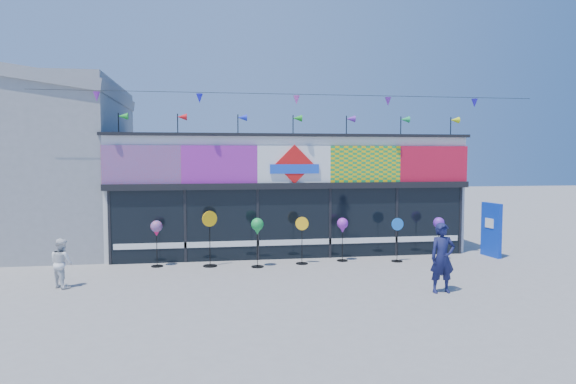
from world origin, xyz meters
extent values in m
plane|color=gray|center=(0.00, 0.00, 0.00)|extent=(80.00, 80.00, 0.00)
cube|color=white|center=(0.00, 6.00, 2.00)|extent=(12.00, 5.00, 4.00)
cube|color=black|center=(0.00, 3.44, 1.15)|extent=(11.60, 0.12, 2.30)
cube|color=black|center=(0.00, 3.40, 2.40)|extent=(12.00, 0.30, 0.20)
cube|color=white|center=(0.00, 3.41, 0.55)|extent=(11.40, 0.10, 0.18)
cube|color=black|center=(0.00, 6.00, 4.05)|extent=(12.20, 5.20, 0.10)
cube|color=black|center=(-5.80, 3.43, 1.15)|extent=(0.08, 0.14, 2.30)
cube|color=black|center=(-3.50, 3.43, 1.15)|extent=(0.08, 0.14, 2.30)
cube|color=black|center=(-1.20, 3.43, 1.15)|extent=(0.08, 0.14, 2.30)
cube|color=black|center=(1.20, 3.43, 1.15)|extent=(0.08, 0.14, 2.30)
cube|color=black|center=(3.50, 3.43, 1.15)|extent=(0.08, 0.14, 2.30)
cube|color=black|center=(5.80, 3.43, 1.15)|extent=(0.08, 0.14, 2.30)
cube|color=red|center=(-4.80, 3.42, 3.10)|extent=(2.40, 0.08, 1.20)
cube|color=purple|center=(-2.40, 3.42, 3.10)|extent=(2.40, 0.08, 1.20)
cube|color=white|center=(0.00, 3.42, 3.10)|extent=(2.40, 0.08, 1.20)
cube|color=yellow|center=(2.40, 3.42, 3.10)|extent=(2.40, 0.08, 1.20)
cube|color=red|center=(4.80, 3.42, 3.10)|extent=(2.40, 0.08, 1.20)
cube|color=red|center=(0.00, 3.36, 3.10)|extent=(1.27, 0.06, 1.27)
cube|color=blue|center=(0.00, 3.34, 2.95)|extent=(1.60, 0.05, 0.30)
cube|color=green|center=(-4.11, 3.48, 0.99)|extent=(0.78, 0.03, 0.78)
cube|color=#F6420C|center=(-2.94, 3.48, 1.34)|extent=(0.92, 0.03, 0.92)
cube|color=#E9B20C|center=(-1.76, 3.48, 1.44)|extent=(0.78, 0.03, 0.78)
cube|color=#D11343|center=(-0.59, 3.48, 0.96)|extent=(0.92, 0.03, 0.92)
cube|color=yellow|center=(0.59, 3.48, 1.26)|extent=(0.78, 0.03, 0.78)
cube|color=#20A018|center=(1.76, 3.48, 1.48)|extent=(0.92, 0.03, 0.92)
cube|color=#E3A90B|center=(2.94, 3.48, 1.04)|extent=(0.78, 0.03, 0.78)
cube|color=purple|center=(4.11, 3.48, 1.30)|extent=(0.92, 0.03, 0.92)
cylinder|color=black|center=(-5.50, 3.65, 4.35)|extent=(0.03, 0.03, 0.70)
cone|color=green|center=(-5.36, 3.65, 4.60)|extent=(0.30, 0.22, 0.22)
cylinder|color=black|center=(-3.70, 3.65, 4.35)|extent=(0.03, 0.03, 0.70)
cone|color=red|center=(-3.56, 3.65, 4.60)|extent=(0.30, 0.22, 0.22)
cylinder|color=black|center=(-1.80, 3.65, 4.35)|extent=(0.03, 0.03, 0.70)
cone|color=#192BD9|center=(-1.66, 3.65, 4.60)|extent=(0.30, 0.22, 0.22)
cylinder|color=black|center=(0.00, 3.65, 4.35)|extent=(0.03, 0.03, 0.70)
cone|color=green|center=(0.14, 3.65, 4.60)|extent=(0.30, 0.22, 0.22)
cylinder|color=black|center=(1.80, 3.65, 4.35)|extent=(0.03, 0.03, 0.70)
cone|color=purple|center=(1.94, 3.65, 4.60)|extent=(0.30, 0.22, 0.22)
cylinder|color=black|center=(3.70, 3.65, 4.35)|extent=(0.03, 0.03, 0.70)
cone|color=green|center=(3.84, 3.65, 4.60)|extent=(0.30, 0.22, 0.22)
cylinder|color=black|center=(5.50, 3.65, 4.35)|extent=(0.03, 0.03, 0.70)
cone|color=#D5EA13|center=(5.64, 3.65, 4.60)|extent=(0.30, 0.22, 0.22)
cylinder|color=black|center=(0.00, 3.00, 5.30)|extent=(16.00, 0.01, 0.01)
cone|color=purple|center=(-6.00, 3.00, 5.12)|extent=(0.20, 0.20, 0.28)
cone|color=#1C1BEC|center=(-3.00, 3.00, 5.12)|extent=(0.20, 0.20, 0.28)
cone|color=#F852CE|center=(0.00, 3.00, 5.12)|extent=(0.20, 0.20, 0.28)
cone|color=purple|center=(3.00, 3.00, 5.12)|extent=(0.20, 0.20, 0.28)
cone|color=#2718D3|center=(6.00, 3.00, 5.12)|extent=(0.20, 0.20, 0.28)
cube|color=gray|center=(-10.00, 7.00, 3.00)|extent=(8.00, 7.00, 6.00)
cube|color=gray|center=(-10.00, 7.00, 6.10)|extent=(8.18, 7.20, 1.54)
cube|color=#0C35BE|center=(6.59, 2.76, 0.90)|extent=(0.26, 0.91, 1.80)
cube|color=white|center=(6.51, 2.76, 1.13)|extent=(0.09, 0.41, 0.32)
cylinder|color=black|center=(-4.33, 2.87, 0.01)|extent=(0.36, 0.36, 0.03)
cylinder|color=black|center=(-4.33, 2.87, 0.61)|extent=(0.02, 0.02, 1.17)
sphere|color=#D61454|center=(-4.33, 2.87, 1.24)|extent=(0.36, 0.36, 0.36)
cone|color=#D61454|center=(-4.33, 2.87, 1.01)|extent=(0.18, 0.18, 0.16)
cylinder|color=black|center=(-2.74, 2.64, 0.02)|extent=(0.43, 0.43, 0.03)
cylinder|color=black|center=(-2.74, 2.64, 0.74)|extent=(0.03, 0.03, 1.41)
cylinder|color=#FFB70D|center=(-2.74, 2.64, 1.46)|extent=(0.45, 0.23, 0.48)
cylinder|color=black|center=(-1.31, 2.32, 0.01)|extent=(0.38, 0.38, 0.03)
cylinder|color=black|center=(-1.31, 2.32, 0.65)|extent=(0.02, 0.02, 1.23)
sphere|color=#17953B|center=(-1.31, 2.32, 1.31)|extent=(0.38, 0.38, 0.38)
cone|color=#17953B|center=(-1.31, 2.32, 1.07)|extent=(0.19, 0.19, 0.17)
cylinder|color=black|center=(0.10, 2.56, 0.01)|extent=(0.38, 0.38, 0.03)
cylinder|color=black|center=(0.10, 2.56, 0.64)|extent=(0.02, 0.02, 1.22)
cylinder|color=yellow|center=(0.10, 2.56, 1.27)|extent=(0.39, 0.20, 0.41)
cylinder|color=black|center=(1.47, 2.80, 0.01)|extent=(0.35, 0.35, 0.03)
cylinder|color=black|center=(1.47, 2.80, 0.60)|extent=(0.02, 0.02, 1.15)
sphere|color=purple|center=(1.47, 2.80, 1.22)|extent=(0.35, 0.35, 0.35)
cone|color=purple|center=(1.47, 2.80, 1.00)|extent=(0.18, 0.18, 0.16)
cylinder|color=black|center=(3.17, 2.44, 0.01)|extent=(0.36, 0.36, 0.03)
cylinder|color=black|center=(3.17, 2.44, 0.61)|extent=(0.02, 0.02, 1.16)
cylinder|color=blue|center=(3.17, 2.44, 1.20)|extent=(0.39, 0.06, 0.39)
cylinder|color=black|center=(4.58, 2.47, 0.01)|extent=(0.35, 0.35, 0.03)
cylinder|color=black|center=(4.58, 2.47, 0.60)|extent=(0.02, 0.02, 1.15)
sphere|color=#6426B5|center=(4.58, 2.47, 1.22)|extent=(0.35, 0.35, 0.35)
cone|color=#6426B5|center=(4.58, 2.47, 1.00)|extent=(0.18, 0.18, 0.16)
imported|color=#151842|center=(2.90, -1.29, 0.86)|extent=(0.63, 0.42, 1.73)
imported|color=white|center=(-6.50, 0.70, 0.64)|extent=(0.69, 0.68, 1.27)
camera|label=1|loc=(-2.79, -13.00, 3.36)|focal=32.00mm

